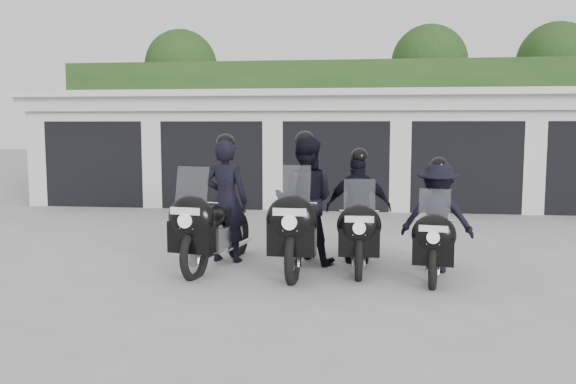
# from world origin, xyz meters

# --- Properties ---
(ground) EXTENTS (80.00, 80.00, 0.00)m
(ground) POSITION_xyz_m (0.00, 0.00, 0.00)
(ground) COLOR #9C9C96
(ground) RESTS_ON ground
(garage_block) EXTENTS (16.40, 6.80, 2.96)m
(garage_block) POSITION_xyz_m (-0.00, 8.06, 1.42)
(garage_block) COLOR silver
(garage_block) RESTS_ON ground
(background_vegetation) EXTENTS (20.00, 3.90, 5.80)m
(background_vegetation) POSITION_xyz_m (0.37, 12.92, 2.77)
(background_vegetation) COLOR #1B3B15
(background_vegetation) RESTS_ON ground
(police_bike_a) EXTENTS (0.96, 2.32, 2.04)m
(police_bike_a) POSITION_xyz_m (-1.45, -0.61, 0.81)
(police_bike_a) COLOR black
(police_bike_a) RESTS_ON ground
(police_bike_b) EXTENTS (0.97, 2.40, 2.08)m
(police_bike_b) POSITION_xyz_m (-0.18, -0.50, 0.88)
(police_bike_b) COLOR black
(police_bike_b) RESTS_ON ground
(police_bike_c) EXTENTS (1.00, 2.09, 1.82)m
(police_bike_c) POSITION_xyz_m (0.65, -0.32, 0.77)
(police_bike_c) COLOR black
(police_bike_c) RESTS_ON ground
(police_bike_d) EXTENTS (1.09, 1.95, 1.71)m
(police_bike_d) POSITION_xyz_m (1.75, -0.70, 0.73)
(police_bike_d) COLOR black
(police_bike_d) RESTS_ON ground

